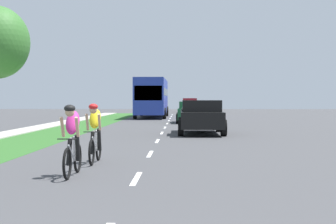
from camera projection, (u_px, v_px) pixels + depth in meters
ground_plane at (160, 136)px, 22.80m from camera, size 120.00×120.00×0.00m
grass_verge at (49, 135)px, 22.94m from camera, size 2.88×70.00×0.01m
sidewalk_concrete at (3, 135)px, 23.00m from camera, size 1.45×70.00×0.10m
lane_markings_center at (164, 130)px, 26.80m from camera, size 0.12×53.13×0.01m
cyclist_lead at (72, 139)px, 10.77m from camera, size 0.42×1.72×1.58m
cyclist_trailing at (95, 133)px, 12.98m from camera, size 0.42×1.72×1.58m
pickup_black at (201, 117)px, 23.86m from camera, size 2.22×5.10×1.64m
sedan_dark_green at (190, 112)px, 35.03m from camera, size 1.98×4.30×1.52m
bus_blue at (152, 96)px, 45.27m from camera, size 2.78×11.60×3.48m
suv_maroon at (190, 105)px, 61.21m from camera, size 2.15×4.70×1.79m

